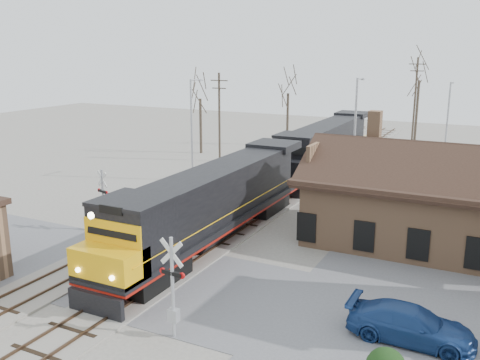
{
  "coord_description": "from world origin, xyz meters",
  "views": [
    {
      "loc": [
        15.69,
        -21.18,
        11.8
      ],
      "look_at": [
        0.49,
        9.0,
        3.46
      ],
      "focal_mm": 40.0,
      "sensor_mm": 36.0,
      "label": 1
    }
  ],
  "objects_px": {
    "locomotive_trailing": "(324,147)",
    "parked_car": "(411,324)",
    "locomotive_lead": "(209,205)",
    "depot": "(430,207)"
  },
  "relations": [
    {
      "from": "locomotive_lead",
      "to": "locomotive_trailing",
      "type": "bearing_deg",
      "value": 90.0
    },
    {
      "from": "locomotive_lead",
      "to": "locomotive_trailing",
      "type": "xyz_separation_m",
      "value": [
        0.0,
        22.2,
        -0.0
      ]
    },
    {
      "from": "locomotive_lead",
      "to": "parked_car",
      "type": "distance_m",
      "value": 14.45
    },
    {
      "from": "locomotive_lead",
      "to": "depot",
      "type": "bearing_deg",
      "value": 27.39
    },
    {
      "from": "locomotive_trailing",
      "to": "parked_car",
      "type": "distance_m",
      "value": 31.12
    },
    {
      "from": "depot",
      "to": "parked_car",
      "type": "height_order",
      "value": "depot"
    },
    {
      "from": "locomotive_trailing",
      "to": "parked_car",
      "type": "bearing_deg",
      "value": -65.24
    },
    {
      "from": "locomotive_lead",
      "to": "parked_car",
      "type": "bearing_deg",
      "value": -24.79
    },
    {
      "from": "locomotive_lead",
      "to": "parked_car",
      "type": "relative_size",
      "value": 4.24
    },
    {
      "from": "depot",
      "to": "locomotive_trailing",
      "type": "xyz_separation_m",
      "value": [
        -11.99,
        15.99,
        0.15
      ]
    }
  ]
}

